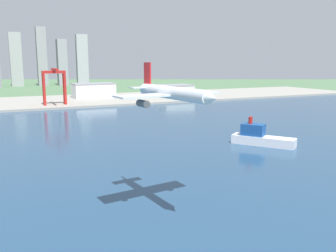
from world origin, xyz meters
name	(u,v)px	position (x,y,z in m)	size (l,w,h in m)	color
ground_plane	(105,128)	(0.00, 300.00, 0.00)	(2400.00, 2400.00, 0.00)	#537751
water_bay	(131,144)	(0.00, 240.00, 0.07)	(840.00, 360.00, 0.15)	navy
industrial_pier	(63,101)	(0.00, 490.00, 1.25)	(840.00, 140.00, 2.50)	#9E9B90
airplane_landing	(173,93)	(-21.90, 138.39, 39.42)	(35.35, 39.01, 12.89)	silver
ferry_boat	(260,137)	(68.79, 206.33, 4.58)	(29.10, 35.42, 16.29)	white
port_crane_red	(54,79)	(-14.94, 443.98, 30.59)	(23.94, 37.64, 39.34)	red
warehouse_main	(93,90)	(41.99, 505.74, 11.85)	(52.32, 33.16, 18.65)	white
warehouse_annex	(175,91)	(143.65, 471.52, 10.47)	(42.37, 33.75, 15.90)	silver
distant_skyline	(2,58)	(-59.58, 823.11, 54.94)	(310.03, 62.16, 134.63)	#A8A8AA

